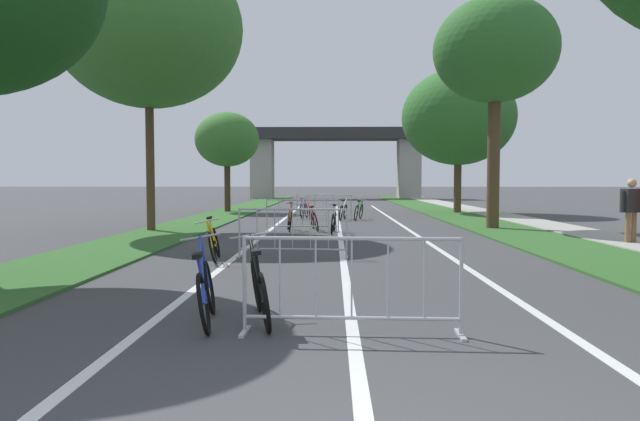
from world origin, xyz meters
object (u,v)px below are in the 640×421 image
(crowd_barrier_nearest, at_px, (352,286))
(crowd_barrier_fourth, at_px, (324,207))
(crowd_barrier_third, at_px, (302,216))
(bicycle_blue_8, at_px, (206,292))
(tree_left_cypress_far, at_px, (148,28))
(bicycle_silver_1, at_px, (334,222))
(bicycle_white_6, at_px, (343,211))
(tree_left_oak_near, at_px, (227,140))
(bicycle_yellow_4, at_px, (214,243))
(bicycle_green_7, at_px, (359,211))
(bicycle_orange_0, at_px, (290,219))
(bicycle_purple_3, at_px, (304,210))
(bicycle_black_5, at_px, (260,290))
(bicycle_red_2, at_px, (313,219))
(tree_right_pine_near, at_px, (495,51))
(crowd_barrier_second, at_px, (293,233))
(pedestrian_waiting, at_px, (631,205))
(tree_right_oak_mid, at_px, (458,117))

(crowd_barrier_nearest, relative_size, crowd_barrier_fourth, 1.00)
(crowd_barrier_third, xyz_separation_m, bicycle_blue_8, (-0.47, -11.87, -0.15))
(tree_left_cypress_far, xyz_separation_m, bicycle_silver_1, (5.89, -0.47, -6.12))
(bicycle_white_6, bearing_deg, tree_left_oak_near, 147.32)
(bicycle_yellow_4, relative_size, bicycle_green_7, 0.96)
(bicycle_orange_0, distance_m, bicycle_purple_3, 6.21)
(crowd_barrier_third, height_order, bicycle_orange_0, crowd_barrier_third)
(bicycle_orange_0, bearing_deg, crowd_barrier_nearest, 90.24)
(tree_left_oak_near, xyz_separation_m, bicycle_black_5, (4.60, -23.05, -3.36))
(bicycle_red_2, bearing_deg, bicycle_blue_8, -103.51)
(tree_left_oak_near, xyz_separation_m, bicycle_purple_3, (4.19, -4.70, -3.37))
(tree_right_pine_near, xyz_separation_m, bicycle_green_7, (-4.30, 4.58, -5.58))
(tree_left_oak_near, height_order, bicycle_silver_1, tree_left_oak_near)
(tree_left_cypress_far, height_order, crowd_barrier_second, tree_left_cypress_far)
(tree_left_cypress_far, xyz_separation_m, pedestrian_waiting, (13.41, -3.70, -5.45))
(bicycle_silver_1, height_order, bicycle_red_2, bicycle_red_2)
(crowd_barrier_nearest, height_order, bicycle_purple_3, crowd_barrier_nearest)
(bicycle_yellow_4, distance_m, bicycle_blue_8, 5.34)
(crowd_barrier_fourth, bearing_deg, bicycle_orange_0, -100.25)
(tree_left_cypress_far, relative_size, bicycle_orange_0, 5.54)
(bicycle_silver_1, bearing_deg, bicycle_blue_8, -93.30)
(bicycle_orange_0, distance_m, pedestrian_waiting, 9.85)
(crowd_barrier_third, xyz_separation_m, bicycle_purple_3, (-0.29, 6.61, -0.16))
(bicycle_silver_1, bearing_deg, crowd_barrier_nearest, -85.13)
(bicycle_orange_0, height_order, bicycle_yellow_4, bicycle_orange_0)
(tree_right_oak_mid, distance_m, crowd_barrier_second, 18.69)
(bicycle_yellow_4, bearing_deg, tree_left_oak_near, -87.60)
(bicycle_orange_0, height_order, bicycle_blue_8, bicycle_blue_8)
(tree_right_oak_mid, height_order, bicycle_black_5, tree_right_oak_mid)
(tree_right_pine_near, distance_m, bicycle_purple_3, 10.24)
(crowd_barrier_second, relative_size, pedestrian_waiting, 1.41)
(bicycle_white_6, bearing_deg, bicycle_black_5, -83.24)
(crowd_barrier_fourth, distance_m, bicycle_green_7, 1.52)
(crowd_barrier_third, bearing_deg, bicycle_white_6, 76.13)
(bicycle_orange_0, relative_size, bicycle_yellow_4, 1.01)
(bicycle_silver_1, bearing_deg, crowd_barrier_third, 161.53)
(crowd_barrier_third, relative_size, bicycle_blue_8, 1.45)
(bicycle_orange_0, distance_m, bicycle_silver_1, 1.66)
(tree_right_oak_mid, distance_m, crowd_barrier_fourth, 9.05)
(bicycle_yellow_4, bearing_deg, crowd_barrier_second, -170.08)
(bicycle_blue_8, bearing_deg, bicycle_yellow_4, 92.09)
(crowd_barrier_third, xyz_separation_m, bicycle_black_5, (0.13, -11.75, -0.15))
(bicycle_yellow_4, bearing_deg, bicycle_purple_3, -102.22)
(bicycle_purple_3, bearing_deg, bicycle_orange_0, -82.91)
(tree_left_cypress_far, height_order, bicycle_black_5, tree_left_cypress_far)
(tree_right_oak_mid, height_order, crowd_barrier_third, tree_right_oak_mid)
(crowd_barrier_fourth, height_order, bicycle_green_7, crowd_barrier_fourth)
(crowd_barrier_third, xyz_separation_m, bicycle_green_7, (2.06, 5.75, -0.17))
(bicycle_green_7, bearing_deg, bicycle_white_6, -161.60)
(tree_right_oak_mid, relative_size, bicycle_red_2, 4.39)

